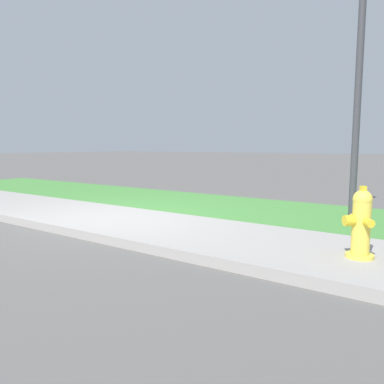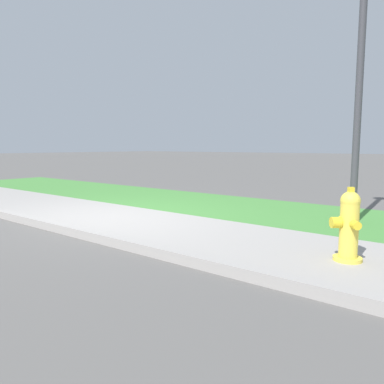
# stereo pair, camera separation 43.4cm
# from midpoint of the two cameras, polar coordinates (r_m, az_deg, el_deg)

# --- Properties ---
(ground_plane) EXTENTS (120.00, 120.00, 0.00)m
(ground_plane) POSITION_cam_midpoint_polar(r_m,az_deg,el_deg) (6.65, -10.69, -3.90)
(ground_plane) COLOR #5B5956
(sidewalk_pavement) EXTENTS (18.00, 2.10, 0.01)m
(sidewalk_pavement) POSITION_cam_midpoint_polar(r_m,az_deg,el_deg) (6.65, -10.69, -3.86)
(sidewalk_pavement) COLOR #9E9993
(sidewalk_pavement) RESTS_ON ground
(grass_verge) EXTENTS (18.00, 2.73, 0.01)m
(grass_verge) POSITION_cam_midpoint_polar(r_m,az_deg,el_deg) (8.40, 1.89, -1.49)
(grass_verge) COLOR #47893D
(grass_verge) RESTS_ON ground
(street_curb) EXTENTS (18.00, 0.16, 0.12)m
(street_curb) POSITION_cam_midpoint_polar(r_m,az_deg,el_deg) (5.98, -18.97, -4.81)
(street_curb) COLOR #9E9993
(street_curb) RESTS_ON ground
(fire_hydrant_near_corner) EXTENTS (0.35, 0.35, 0.81)m
(fire_hydrant_near_corner) POSITION_cam_midpoint_polar(r_m,az_deg,el_deg) (4.45, 25.38, -4.71)
(fire_hydrant_near_corner) COLOR yellow
(fire_hydrant_near_corner) RESTS_ON ground
(street_lamp) EXTENTS (0.32, 0.32, 4.20)m
(street_lamp) POSITION_cam_midpoint_polar(r_m,az_deg,el_deg) (6.68, 26.25, 19.89)
(street_lamp) COLOR #3D3D42
(street_lamp) RESTS_ON ground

